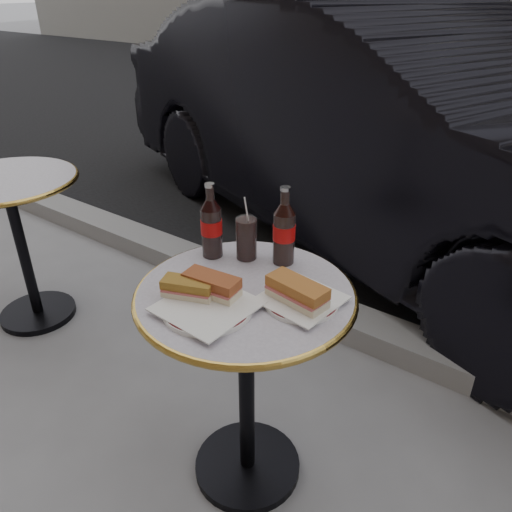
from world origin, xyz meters
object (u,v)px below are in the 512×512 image
Objects in this scene: cola_bottle_right at (284,226)px; bistro_table at (247,389)px; cola_bottle_left at (211,220)px; plate_right at (301,301)px; plate_left at (207,308)px; cola_glass at (246,238)px; parked_car at (391,127)px.

bistro_table is at bearing -88.62° from cola_bottle_right.
cola_bottle_left reaches higher than bistro_table.
cola_bottle_right reaches higher than plate_right.
cola_bottle_right reaches higher than plate_left.
plate_left is 1.17× the size of plate_right.
bistro_table is 0.40m from plate_left.
cola_glass is 1.82m from parked_car.
cola_bottle_left is 1.86m from parked_car.
plate_right is at bearing 14.70° from bistro_table.
parked_car is (-0.28, 1.80, -0.08)m from cola_glass.
cola_bottle_right reaches higher than cola_bottle_left.
cola_bottle_left reaches higher than plate_right.
cola_bottle_right reaches higher than bistro_table.
cola_bottle_right is at bearing -147.43° from parked_car.
parked_car is at bearing 100.04° from plate_left.
plate_right is 1.51× the size of cola_glass.
bistro_table is at bearing -148.52° from parked_car.
plate_right is 0.39m from cola_bottle_left.
cola_bottle_left is 1.78× the size of cola_glass.
plate_right is 0.30m from cola_glass.
cola_bottle_right is at bearing 135.70° from plate_right.
bistro_table is 0.47m from cola_glass.
parked_car reaches higher than bistro_table.
cola_bottle_left is at bearing 127.87° from plate_left.
plate_left reaches higher than plate_right.
cola_glass is (-0.09, 0.29, 0.06)m from plate_left.
cola_glass is (-0.27, 0.11, 0.06)m from plate_right.
bistro_table is at bearing 80.52° from plate_left.
cola_bottle_right is (0.20, 0.09, 0.00)m from cola_bottle_left.
cola_bottle_left is 0.12m from cola_glass.
bistro_table is 3.62× the size of plate_right.
plate_left is at bearing -149.82° from parked_car.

